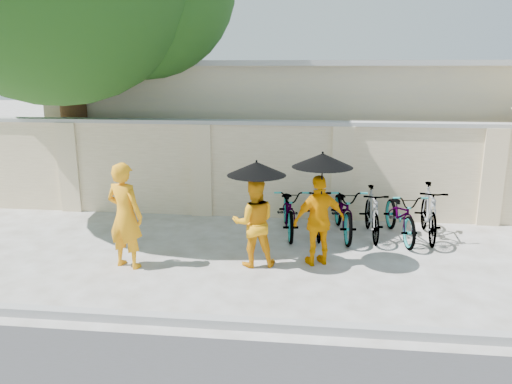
# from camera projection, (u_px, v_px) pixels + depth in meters

# --- Properties ---
(ground) EXTENTS (80.00, 80.00, 0.00)m
(ground) POSITION_uv_depth(u_px,v_px,m) (222.00, 272.00, 7.93)
(ground) COLOR silver
(kerb) EXTENTS (40.00, 0.16, 0.12)m
(kerb) POSITION_uv_depth(u_px,v_px,m) (198.00, 321.00, 6.28)
(kerb) COLOR #9F9F9F
(kerb) RESTS_ON ground
(compound_wall) EXTENTS (20.00, 0.30, 2.00)m
(compound_wall) POSITION_uv_depth(u_px,v_px,m) (295.00, 172.00, 10.66)
(compound_wall) COLOR beige
(compound_wall) RESTS_ON ground
(building_behind) EXTENTS (14.00, 6.00, 3.20)m
(building_behind) POSITION_uv_depth(u_px,v_px,m) (336.00, 125.00, 14.07)
(building_behind) COLOR #B3A992
(building_behind) RESTS_ON ground
(monk_left) EXTENTS (0.73, 0.59, 1.73)m
(monk_left) POSITION_uv_depth(u_px,v_px,m) (125.00, 216.00, 7.96)
(monk_left) COLOR #FF9E11
(monk_left) RESTS_ON ground
(monk_center) EXTENTS (0.80, 0.68, 1.45)m
(monk_center) POSITION_uv_depth(u_px,v_px,m) (254.00, 223.00, 8.06)
(monk_center) COLOR #FFA30E
(monk_center) RESTS_ON ground
(parasol_center) EXTENTS (0.93, 0.93, 0.92)m
(parasol_center) POSITION_uv_depth(u_px,v_px,m) (257.00, 169.00, 7.75)
(parasol_center) COLOR black
(parasol_center) RESTS_ON ground
(monk_right) EXTENTS (0.95, 0.69, 1.50)m
(monk_right) POSITION_uv_depth(u_px,v_px,m) (319.00, 221.00, 8.09)
(monk_right) COLOR #F99A00
(monk_right) RESTS_ON ground
(parasol_right) EXTENTS (0.96, 0.96, 1.02)m
(parasol_right) POSITION_uv_depth(u_px,v_px,m) (323.00, 160.00, 7.77)
(parasol_right) COLOR black
(parasol_right) RESTS_ON ground
(bike_0) EXTENTS (0.87, 1.90, 0.96)m
(bike_0) POSITION_uv_depth(u_px,v_px,m) (289.00, 209.00, 9.69)
(bike_0) COLOR #AEAEAE
(bike_0) RESTS_ON ground
(bike_1) EXTENTS (0.62, 1.69, 0.99)m
(bike_1) POSITION_uv_depth(u_px,v_px,m) (316.00, 210.00, 9.61)
(bike_1) COLOR #AEAEAE
(bike_1) RESTS_ON ground
(bike_2) EXTENTS (0.85, 1.94, 0.99)m
(bike_2) POSITION_uv_depth(u_px,v_px,m) (344.00, 210.00, 9.57)
(bike_2) COLOR #AEAEAE
(bike_2) RESTS_ON ground
(bike_3) EXTENTS (0.52, 1.61, 0.96)m
(bike_3) POSITION_uv_depth(u_px,v_px,m) (372.00, 213.00, 9.47)
(bike_3) COLOR #AEAEAE
(bike_3) RESTS_ON ground
(bike_4) EXTENTS (0.86, 1.86, 0.94)m
(bike_4) POSITION_uv_depth(u_px,v_px,m) (401.00, 215.00, 9.39)
(bike_4) COLOR #AEAEAE
(bike_4) RESTS_ON ground
(bike_5) EXTENTS (0.60, 1.75, 1.04)m
(bike_5) POSITION_uv_depth(u_px,v_px,m) (429.00, 212.00, 9.39)
(bike_5) COLOR #AEAEAE
(bike_5) RESTS_ON ground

